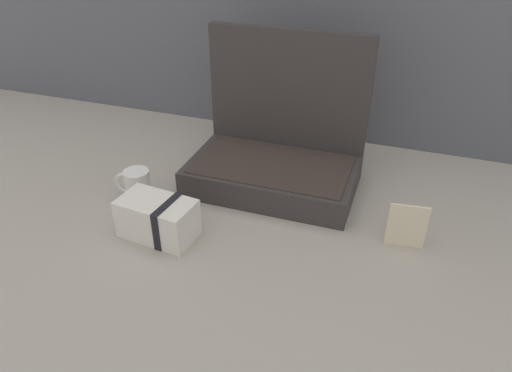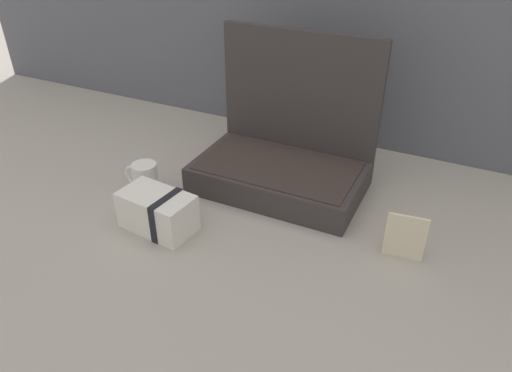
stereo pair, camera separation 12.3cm
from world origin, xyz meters
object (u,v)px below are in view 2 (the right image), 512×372
object	(u,v)px
open_suitcase	(285,155)
info_card_left	(405,237)
cream_toiletry_bag	(159,212)
coffee_mug	(145,178)

from	to	relation	value
open_suitcase	info_card_left	world-z (taller)	open_suitcase
open_suitcase	cream_toiletry_bag	world-z (taller)	open_suitcase
open_suitcase	cream_toiletry_bag	size ratio (longest dim) A/B	2.40
cream_toiletry_bag	info_card_left	xyz separation A→B (m)	(0.60, 0.16, 0.01)
open_suitcase	cream_toiletry_bag	distance (m)	0.41
coffee_mug	info_card_left	xyz separation A→B (m)	(0.74, 0.03, 0.01)
open_suitcase	coffee_mug	bearing A→B (deg)	-146.61
coffee_mug	info_card_left	world-z (taller)	info_card_left
open_suitcase	coffee_mug	world-z (taller)	open_suitcase
cream_toiletry_bag	coffee_mug	size ratio (longest dim) A/B	1.84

